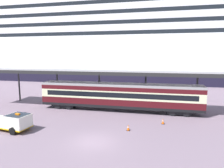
% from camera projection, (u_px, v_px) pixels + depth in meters
% --- Properties ---
extents(ground_plane, '(400.00, 400.00, 0.00)m').
position_uv_depth(ground_plane, '(93.00, 142.00, 19.14)').
color(ground_plane, slate).
extents(cruise_ship, '(176.92, 26.06, 44.26)m').
position_uv_depth(cruise_ship, '(141.00, 35.00, 65.80)').
color(cruise_ship, black).
rests_on(cruise_ship, ground).
extents(platform_canopy, '(45.36, 5.08, 6.20)m').
position_uv_depth(platform_canopy, '(120.00, 71.00, 29.46)').
color(platform_canopy, '#B2B2B2').
rests_on(platform_canopy, ground).
extents(train_carriage, '(23.69, 2.81, 4.11)m').
position_uv_depth(train_carriage, '(119.00, 95.00, 29.57)').
color(train_carriage, black).
rests_on(train_carriage, ground).
extents(service_truck, '(5.45, 2.85, 2.02)m').
position_uv_depth(service_truck, '(12.00, 121.00, 21.96)').
color(service_truck, silver).
rests_on(service_truck, ground).
extents(traffic_cone_near, '(0.36, 0.36, 0.67)m').
position_uv_depth(traffic_cone_near, '(128.00, 128.00, 21.94)').
color(traffic_cone_near, black).
rests_on(traffic_cone_near, ground).
extents(traffic_cone_mid, '(0.36, 0.36, 0.68)m').
position_uv_depth(traffic_cone_mid, '(163.00, 121.00, 24.01)').
color(traffic_cone_mid, black).
rests_on(traffic_cone_mid, ground).
extents(quay_bollard, '(0.48, 0.48, 0.96)m').
position_uv_depth(quay_bollard, '(25.00, 115.00, 25.75)').
color(quay_bollard, black).
rests_on(quay_bollard, ground).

